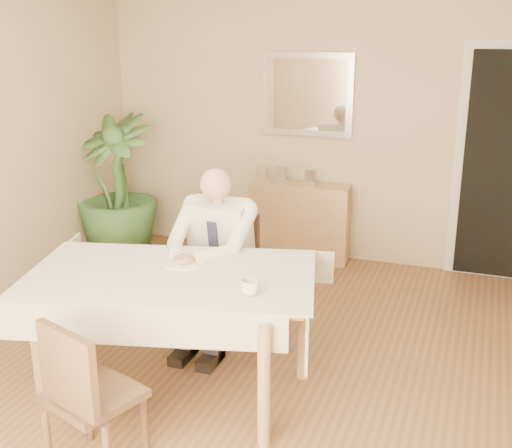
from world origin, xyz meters
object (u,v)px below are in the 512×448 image
(seated_man, at_px, (211,252))
(sideboard, at_px, (300,222))
(coffee_mug, at_px, (250,287))
(chair_far, at_px, (228,266))
(dining_table, at_px, (171,287))
(potted_palm, at_px, (116,187))
(chair_near, at_px, (84,392))

(seated_man, bearing_deg, sideboard, 87.52)
(seated_man, distance_m, coffee_mug, 0.92)
(chair_far, bearing_deg, coffee_mug, -60.94)
(coffee_mug, relative_size, sideboard, 0.12)
(dining_table, height_order, potted_palm, potted_palm)
(chair_far, bearing_deg, sideboard, 87.37)
(chair_far, height_order, chair_near, chair_far)
(chair_far, xyz_separation_m, chair_near, (-0.02, -1.77, -0.01))
(dining_table, bearing_deg, chair_near, -105.32)
(chair_near, relative_size, sideboard, 0.92)
(dining_table, bearing_deg, seated_man, 75.68)
(dining_table, height_order, chair_near, chair_near)
(dining_table, xyz_separation_m, potted_palm, (-1.60, 1.96, 0.02))
(dining_table, distance_m, sideboard, 2.50)
(coffee_mug, height_order, sideboard, coffee_mug)
(chair_far, bearing_deg, potted_palm, 146.10)
(chair_near, height_order, sideboard, chair_near)
(coffee_mug, distance_m, potted_palm, 3.00)
(dining_table, height_order, coffee_mug, coffee_mug)
(chair_near, distance_m, coffee_mug, 1.00)
(chair_near, bearing_deg, seated_man, 109.07)
(coffee_mug, relative_size, potted_palm, 0.08)
(dining_table, xyz_separation_m, chair_near, (-0.02, -0.89, -0.20))
(sideboard, distance_m, potted_palm, 1.78)
(chair_near, bearing_deg, chair_far, 109.17)
(coffee_mug, bearing_deg, chair_near, -126.78)
(dining_table, xyz_separation_m, coffee_mug, (0.55, -0.13, 0.13))
(chair_far, distance_m, potted_palm, 1.94)
(sideboard, height_order, potted_palm, potted_palm)
(dining_table, xyz_separation_m, chair_far, (0.00, 0.88, -0.18))
(seated_man, relative_size, sideboard, 1.35)
(chair_far, distance_m, sideboard, 1.61)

